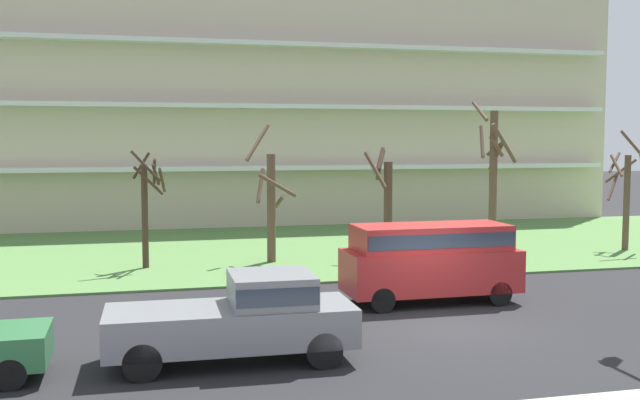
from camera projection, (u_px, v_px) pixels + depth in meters
name	position (u px, v px, depth m)	size (l,w,h in m)	color
ground	(445.00, 324.00, 19.46)	(160.00, 160.00, 0.00)	#232326
grass_lawn_strip	(320.00, 247.00, 33.01)	(80.00, 16.00, 0.08)	#547F42
apartment_building	(268.00, 111.00, 45.82)	(39.93, 12.55, 13.34)	beige
tree_far_left	(147.00, 205.00, 27.29)	(1.29, 1.38, 4.51)	#423023
tree_left	(270.00, 201.00, 28.65)	(1.94, 1.97, 5.50)	brown
tree_center	(386.00, 202.00, 29.43)	(1.09, 1.49, 4.58)	#4C3828
tree_right	(493.00, 173.00, 31.39)	(1.61, 1.59, 6.54)	brown
tree_far_right	(626.00, 192.00, 31.76)	(1.85, 1.85, 5.29)	brown
van_red_center_left	(431.00, 257.00, 21.90)	(5.21, 2.03, 2.36)	#B22828
pickup_gray_center_right	(242.00, 316.00, 16.09)	(5.43, 2.07, 1.95)	slate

